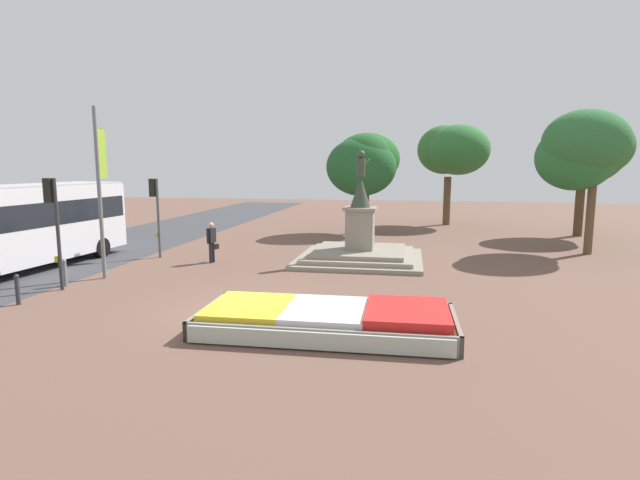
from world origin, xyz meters
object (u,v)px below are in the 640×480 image
(banner_pole, at_px, (100,190))
(kerb_bollard_mid_b, at_px, (64,272))
(pedestrian_with_handbag, at_px, (212,240))
(traffic_light_mid_block, at_px, (54,214))
(kerb_bollard_mid_a, at_px, (17,289))
(flower_planter, at_px, (329,320))
(statue_monument, at_px, (360,246))
(traffic_light_far_corner, at_px, (156,203))
(city_bus, at_px, (20,222))

(banner_pole, height_order, kerb_bollard_mid_b, banner_pole)
(pedestrian_with_handbag, bearing_deg, traffic_light_mid_block, -120.72)
(kerb_bollard_mid_a, distance_m, kerb_bollard_mid_b, 2.33)
(flower_planter, distance_m, kerb_bollard_mid_a, 9.62)
(flower_planter, distance_m, statue_monument, 9.60)
(flower_planter, relative_size, banner_pole, 1.04)
(statue_monument, bearing_deg, traffic_light_mid_block, -143.62)
(kerb_bollard_mid_a, height_order, kerb_bollard_mid_b, kerb_bollard_mid_b)
(traffic_light_far_corner, xyz_separation_m, city_bus, (-3.83, -3.62, -0.51))
(city_bus, height_order, kerb_bollard_mid_a, city_bus)
(traffic_light_mid_block, distance_m, pedestrian_with_handbag, 6.52)
(statue_monument, bearing_deg, kerb_bollard_mid_a, -136.92)
(traffic_light_mid_block, relative_size, banner_pole, 0.60)
(city_bus, distance_m, kerb_bollard_mid_b, 4.20)
(city_bus, height_order, pedestrian_with_handbag, city_bus)
(flower_planter, relative_size, kerb_bollard_mid_b, 6.72)
(flower_planter, relative_size, statue_monument, 1.20)
(traffic_light_mid_block, height_order, city_bus, traffic_light_mid_block)
(kerb_bollard_mid_b, bearing_deg, statue_monument, 34.04)
(kerb_bollard_mid_b, bearing_deg, banner_pole, 65.99)
(traffic_light_mid_block, xyz_separation_m, kerb_bollard_mid_a, (0.04, -1.84, -2.08))
(flower_planter, relative_size, traffic_light_mid_block, 1.73)
(statue_monument, xyz_separation_m, banner_pole, (-8.98, -5.10, 2.61))
(statue_monument, distance_m, city_bus, 13.77)
(flower_planter, distance_m, traffic_light_far_corner, 12.98)
(city_bus, bearing_deg, kerb_bollard_mid_b, -31.13)
(traffic_light_mid_block, height_order, banner_pole, banner_pole)
(statue_monument, distance_m, kerb_bollard_mid_a, 12.89)
(banner_pole, bearing_deg, pedestrian_with_handbag, 52.35)
(traffic_light_far_corner, bearing_deg, pedestrian_with_handbag, -13.73)
(pedestrian_with_handbag, height_order, kerb_bollard_mid_b, pedestrian_with_handbag)
(kerb_bollard_mid_a, bearing_deg, banner_pole, 83.25)
(flower_planter, bearing_deg, traffic_light_mid_block, 164.77)
(statue_monument, bearing_deg, city_bus, -161.10)
(banner_pole, relative_size, city_bus, 0.62)
(statue_monument, distance_m, kerb_bollard_mid_b, 11.58)
(statue_monument, distance_m, traffic_light_mid_block, 11.90)
(banner_pole, distance_m, kerb_bollard_mid_a, 4.66)
(traffic_light_mid_block, relative_size, kerb_bollard_mid_b, 3.88)
(city_bus, bearing_deg, banner_pole, -9.31)
(pedestrian_with_handbag, bearing_deg, traffic_light_far_corner, 166.27)
(flower_planter, distance_m, traffic_light_mid_block, 10.24)
(traffic_light_far_corner, xyz_separation_m, kerb_bollard_mid_a, (-0.27, -7.99, -1.97))
(kerb_bollard_mid_a, bearing_deg, traffic_light_mid_block, 91.25)
(flower_planter, bearing_deg, city_bus, 158.62)
(traffic_light_far_corner, bearing_deg, kerb_bollard_mid_b, -94.56)
(statue_monument, relative_size, traffic_light_mid_block, 1.44)
(flower_planter, height_order, traffic_light_mid_block, traffic_light_mid_block)
(flower_planter, bearing_deg, pedestrian_with_handbag, 128.45)
(kerb_bollard_mid_a, bearing_deg, kerb_bollard_mid_b, 94.37)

